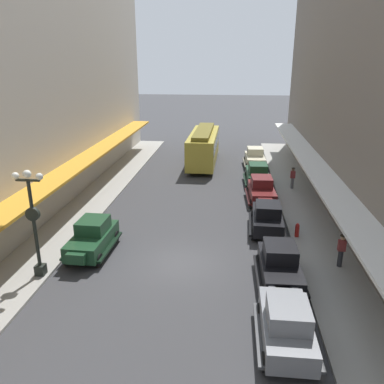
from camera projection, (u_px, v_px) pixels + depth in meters
name	position (u px, v px, depth m)	size (l,w,h in m)	color
ground_plane	(180.00, 263.00, 19.82)	(200.00, 200.00, 0.00)	#38383A
sidewalk_left	(40.00, 255.00, 20.53)	(3.00, 60.00, 0.15)	#99968E
sidewalk_right	(331.00, 270.00, 19.06)	(3.00, 60.00, 0.15)	#99968E
parked_car_0	(92.00, 236.00, 20.62)	(2.23, 4.29, 1.84)	#193D23
parked_car_1	(286.00, 323.00, 13.84)	(2.15, 4.26, 1.84)	slate
parked_car_2	(267.00, 217.00, 23.20)	(2.26, 4.30, 1.84)	black
parked_car_3	(255.00, 157.00, 37.32)	(2.29, 4.31, 1.84)	beige
parked_car_4	(257.00, 174.00, 31.92)	(2.26, 4.30, 1.84)	#193D23
parked_car_5	(280.00, 265.00, 17.78)	(2.22, 4.29, 1.84)	black
parked_car_6	(262.00, 190.00, 28.02)	(2.31, 4.32, 1.84)	#591919
streetcar	(204.00, 145.00, 37.88)	(2.61, 9.62, 3.46)	gold
lamp_post_with_clock	(34.00, 219.00, 17.58)	(1.42, 0.44, 5.16)	black
fire_hydrant	(297.00, 230.00, 22.33)	(0.24, 0.24, 0.82)	#B21E19
pedestrian_0	(293.00, 178.00, 30.59)	(0.36, 0.28, 1.67)	slate
pedestrian_1	(341.00, 250.00, 18.96)	(0.36, 0.28, 1.67)	#2D2D33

